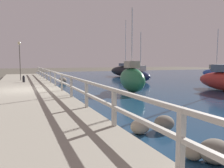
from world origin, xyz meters
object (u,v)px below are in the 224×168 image
at_px(mooring_bollard, 24,79).
at_px(sailboat_blue, 216,72).
at_px(sailboat_navy, 140,75).
at_px(dock_lamp, 20,52).
at_px(sailboat_green, 132,79).
at_px(sailboat_black, 125,71).

bearing_deg(mooring_bollard, sailboat_blue, 4.02).
distance_m(sailboat_navy, sailboat_blue, 11.62).
distance_m(dock_lamp, sailboat_blue, 23.03).
height_order(mooring_bollard, sailboat_blue, sailboat_blue).
bearing_deg(sailboat_navy, mooring_bollard, -172.26).
height_order(sailboat_green, sailboat_blue, sailboat_blue).
distance_m(mooring_bollard, sailboat_green, 8.93).
xyz_separation_m(sailboat_black, sailboat_green, (-6.36, -13.74, 0.08)).
height_order(dock_lamp, sailboat_green, sailboat_green).
distance_m(sailboat_black, sailboat_green, 15.14).
height_order(mooring_bollard, sailboat_navy, sailboat_navy).
xyz_separation_m(dock_lamp, sailboat_green, (6.71, -8.14, -1.97)).
distance_m(dock_lamp, sailboat_navy, 11.63).
bearing_deg(mooring_bollard, sailboat_navy, 3.53).
height_order(dock_lamp, sailboat_blue, sailboat_blue).
bearing_deg(sailboat_black, mooring_bollard, -167.83).
bearing_deg(mooring_bollard, sailboat_green, -43.39).
xyz_separation_m(dock_lamp, sailboat_blue, (22.92, -0.41, -2.16)).
relative_size(sailboat_navy, sailboat_black, 0.67).
xyz_separation_m(sailboat_navy, sailboat_blue, (11.59, 0.91, 0.06)).
bearing_deg(sailboat_blue, mooring_bollard, 176.92).
bearing_deg(sailboat_blue, sailboat_navy, 177.39).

